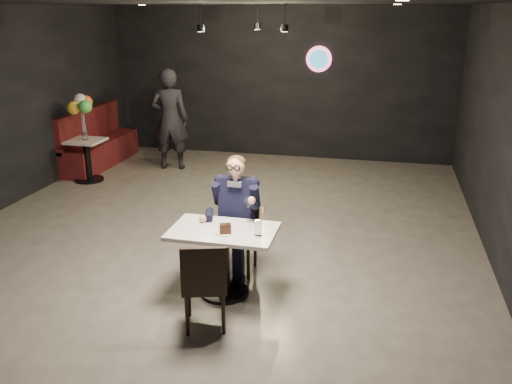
% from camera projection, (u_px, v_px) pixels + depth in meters
% --- Properties ---
extents(floor, '(9.00, 9.00, 0.00)m').
position_uv_depth(floor, '(213.00, 238.00, 7.29)').
color(floor, gray).
rests_on(floor, ground).
extents(wall_sign, '(0.50, 0.06, 0.50)m').
position_uv_depth(wall_sign, '(319.00, 59.00, 10.59)').
color(wall_sign, pink).
rests_on(wall_sign, floor).
extents(pendant_lights, '(1.40, 1.20, 0.36)m').
position_uv_depth(pendant_lights, '(248.00, 12.00, 8.21)').
color(pendant_lights, black).
rests_on(pendant_lights, floor).
extents(main_table, '(1.10, 0.70, 0.75)m').
position_uv_depth(main_table, '(224.00, 262.00, 5.74)').
color(main_table, white).
rests_on(main_table, floor).
extents(chair_far, '(0.42, 0.46, 0.92)m').
position_uv_depth(chair_far, '(237.00, 235.00, 6.22)').
color(chair_far, black).
rests_on(chair_far, floor).
extents(chair_near, '(0.54, 0.56, 0.92)m').
position_uv_depth(chair_near, '(205.00, 282.00, 5.14)').
color(chair_near, black).
rests_on(chair_near, floor).
extents(seated_man, '(0.60, 0.80, 1.44)m').
position_uv_depth(seated_man, '(237.00, 214.00, 6.14)').
color(seated_man, black).
rests_on(seated_man, floor).
extents(dessert_plate, '(0.22, 0.22, 0.01)m').
position_uv_depth(dessert_plate, '(225.00, 232.00, 5.53)').
color(dessert_plate, white).
rests_on(dessert_plate, main_table).
extents(cake_slice, '(0.14, 0.13, 0.08)m').
position_uv_depth(cake_slice, '(225.00, 229.00, 5.50)').
color(cake_slice, black).
rests_on(cake_slice, dessert_plate).
extents(mint_leaf, '(0.05, 0.04, 0.01)m').
position_uv_depth(mint_leaf, '(228.00, 225.00, 5.49)').
color(mint_leaf, green).
rests_on(mint_leaf, cake_slice).
extents(sundae_glass, '(0.07, 0.07, 0.16)m').
position_uv_depth(sundae_glass, '(258.00, 228.00, 5.45)').
color(sundae_glass, silver).
rests_on(sundae_glass, main_table).
extents(wafer_cone, '(0.07, 0.07, 0.12)m').
position_uv_depth(wafer_cone, '(263.00, 213.00, 5.42)').
color(wafer_cone, tan).
rests_on(wafer_cone, sundae_glass).
extents(booth_bench, '(0.55, 2.20, 1.10)m').
position_uv_depth(booth_bench, '(99.00, 138.00, 10.55)').
color(booth_bench, '#4C1110').
rests_on(booth_bench, floor).
extents(side_table, '(0.58, 0.58, 0.72)m').
position_uv_depth(side_table, '(88.00, 161.00, 9.62)').
color(side_table, white).
rests_on(side_table, floor).
extents(balloon_vase, '(0.09, 0.09, 0.14)m').
position_uv_depth(balloon_vase, '(85.00, 136.00, 9.47)').
color(balloon_vase, silver).
rests_on(balloon_vase, side_table).
extents(balloon_bunch, '(0.41, 0.41, 0.68)m').
position_uv_depth(balloon_bunch, '(83.00, 112.00, 9.34)').
color(balloon_bunch, yellow).
rests_on(balloon_bunch, balloon_vase).
extents(passerby, '(0.77, 0.58, 1.90)m').
position_uv_depth(passerby, '(170.00, 119.00, 10.21)').
color(passerby, black).
rests_on(passerby, floor).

